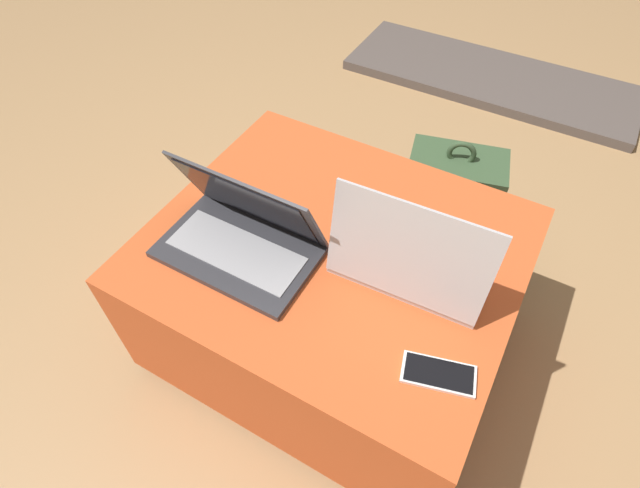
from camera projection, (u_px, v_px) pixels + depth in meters
name	position (u px, v px, depth m)	size (l,w,h in m)	color
ground_plane	(331.00, 337.00, 1.57)	(14.00, 14.00, 0.00)	tan
ottoman	(333.00, 295.00, 1.39)	(0.89, 0.77, 0.45)	maroon
laptop_near	(241.00, 235.00, 1.18)	(0.37, 0.23, 0.23)	#333338
laptop_far	(413.00, 257.00, 1.12)	(0.36, 0.26, 0.26)	silver
cell_phone	(439.00, 374.00, 0.99)	(0.16, 0.11, 0.01)	white
backpack	(447.00, 207.00, 1.66)	(0.32, 0.28, 0.48)	#385133
fireplace_hearth	(490.00, 78.00, 2.49)	(1.40, 0.50, 0.04)	#564C47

